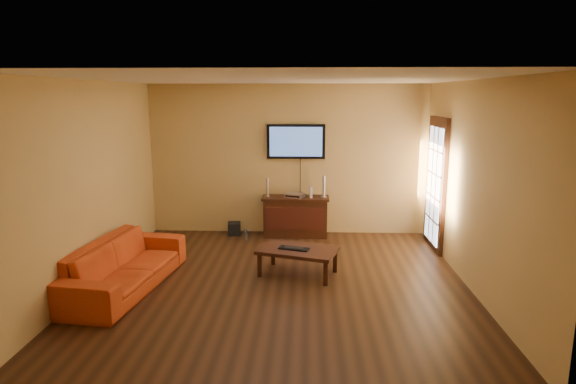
# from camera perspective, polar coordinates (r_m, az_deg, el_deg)

# --- Properties ---
(ground_plane) EXTENTS (5.00, 5.00, 0.00)m
(ground_plane) POSITION_cam_1_polar(r_m,az_deg,el_deg) (6.63, -0.93, -10.75)
(ground_plane) COLOR black
(ground_plane) RESTS_ON ground
(room_walls) EXTENTS (5.00, 5.00, 5.00)m
(room_walls) POSITION_cam_1_polar(r_m,az_deg,el_deg) (6.81, -0.67, 4.56)
(room_walls) COLOR tan
(room_walls) RESTS_ON ground
(french_door) EXTENTS (0.07, 1.02, 2.22)m
(french_door) POSITION_cam_1_polar(r_m,az_deg,el_deg) (8.23, 17.09, 0.76)
(french_door) COLOR black
(french_door) RESTS_ON ground
(media_console) EXTENTS (1.19, 0.46, 0.71)m
(media_console) POSITION_cam_1_polar(r_m,az_deg,el_deg) (8.66, 0.88, -2.88)
(media_console) COLOR black
(media_console) RESTS_ON ground
(television) EXTENTS (1.04, 0.08, 0.62)m
(television) POSITION_cam_1_polar(r_m,az_deg,el_deg) (8.62, 0.95, 6.00)
(television) COLOR black
(television) RESTS_ON ground
(coffee_table) EXTENTS (1.21, 0.93, 0.38)m
(coffee_table) POSITION_cam_1_polar(r_m,az_deg,el_deg) (6.83, 1.17, -7.11)
(coffee_table) COLOR black
(coffee_table) RESTS_ON ground
(sofa) EXTENTS (0.90, 2.24, 0.85)m
(sofa) POSITION_cam_1_polar(r_m,az_deg,el_deg) (6.69, -18.93, -7.30)
(sofa) COLOR #C44115
(sofa) RESTS_ON ground
(speaker_left) EXTENTS (0.09, 0.09, 0.33)m
(speaker_left) POSITION_cam_1_polar(r_m,az_deg,el_deg) (8.58, -2.46, 0.44)
(speaker_left) COLOR silver
(speaker_left) RESTS_ON media_console
(speaker_right) EXTENTS (0.11, 0.11, 0.38)m
(speaker_right) POSITION_cam_1_polar(r_m,az_deg,el_deg) (8.57, 4.26, 0.56)
(speaker_right) COLOR silver
(speaker_right) RESTS_ON media_console
(av_receiver) EXTENTS (0.38, 0.33, 0.07)m
(av_receiver) POSITION_cam_1_polar(r_m,az_deg,el_deg) (8.55, 0.82, -0.39)
(av_receiver) COLOR silver
(av_receiver) RESTS_ON media_console
(game_console) EXTENTS (0.06, 0.15, 0.20)m
(game_console) POSITION_cam_1_polar(r_m,az_deg,el_deg) (8.54, 2.72, 0.01)
(game_console) COLOR white
(game_console) RESTS_ON media_console
(subwoofer) EXTENTS (0.25, 0.25, 0.23)m
(subwoofer) POSITION_cam_1_polar(r_m,az_deg,el_deg) (8.83, -6.38, -4.33)
(subwoofer) COLOR black
(subwoofer) RESTS_ON ground
(bottle) EXTENTS (0.07, 0.07, 0.21)m
(bottle) POSITION_cam_1_polar(r_m,az_deg,el_deg) (8.46, -5.03, -5.12)
(bottle) COLOR white
(bottle) RESTS_ON ground
(keyboard) EXTENTS (0.45, 0.27, 0.03)m
(keyboard) POSITION_cam_1_polar(r_m,az_deg,el_deg) (6.79, 0.69, -6.69)
(keyboard) COLOR black
(keyboard) RESTS_ON coffee_table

